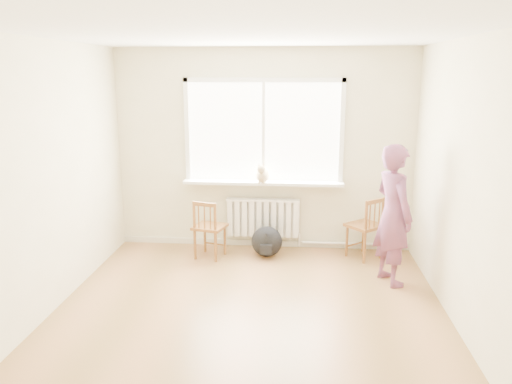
% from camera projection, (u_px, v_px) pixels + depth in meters
% --- Properties ---
extents(floor, '(4.50, 4.50, 0.00)m').
position_uv_depth(floor, '(247.00, 323.00, 4.85)').
color(floor, '#9F6C41').
rests_on(floor, ground).
extents(ceiling, '(4.50, 4.50, 0.00)m').
position_uv_depth(ceiling, '(245.00, 33.00, 4.22)').
color(ceiling, white).
rests_on(ceiling, back_wall).
extents(back_wall, '(4.00, 0.01, 2.70)m').
position_uv_depth(back_wall, '(264.00, 150.00, 6.72)').
color(back_wall, beige).
rests_on(back_wall, ground).
extents(window, '(2.12, 0.05, 1.42)m').
position_uv_depth(window, '(264.00, 127.00, 6.62)').
color(window, white).
rests_on(window, back_wall).
extents(windowsill, '(2.15, 0.22, 0.04)m').
position_uv_depth(windowsill, '(263.00, 183.00, 6.71)').
color(windowsill, white).
rests_on(windowsill, back_wall).
extents(radiator, '(1.00, 0.12, 0.55)m').
position_uv_depth(radiator, '(263.00, 217.00, 6.84)').
color(radiator, white).
rests_on(radiator, back_wall).
extents(heating_pipe, '(1.40, 0.04, 0.04)m').
position_uv_depth(heating_pipe, '(354.00, 244.00, 6.85)').
color(heating_pipe, silver).
rests_on(heating_pipe, back_wall).
extents(baseboard, '(4.00, 0.03, 0.08)m').
position_uv_depth(baseboard, '(263.00, 243.00, 7.01)').
color(baseboard, beige).
rests_on(baseboard, ground).
extents(chair_left, '(0.47, 0.46, 0.78)m').
position_uv_depth(chair_left, '(208.00, 229.00, 6.47)').
color(chair_left, brown).
rests_on(chair_left, floor).
extents(chair_right, '(0.56, 0.56, 0.82)m').
position_uv_depth(chair_right, '(367.00, 228.00, 6.45)').
color(chair_right, brown).
rests_on(chair_right, floor).
extents(person, '(0.59, 0.69, 1.62)m').
position_uv_depth(person, '(393.00, 215.00, 5.63)').
color(person, '#D2467D').
rests_on(person, floor).
extents(cat, '(0.20, 0.42, 0.28)m').
position_uv_depth(cat, '(262.00, 174.00, 6.59)').
color(cat, beige).
rests_on(cat, windowsill).
extents(backpack, '(0.44, 0.35, 0.41)m').
position_uv_depth(backpack, '(267.00, 241.00, 6.57)').
color(backpack, black).
rests_on(backpack, floor).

